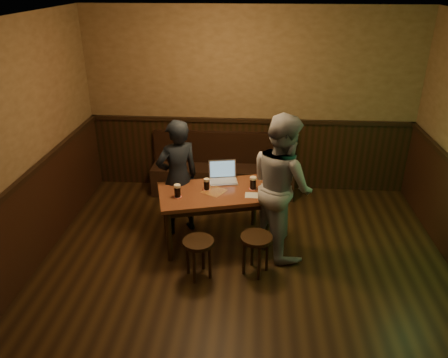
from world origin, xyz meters
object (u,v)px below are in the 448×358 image
person_suit (178,178)px  bench (223,174)px  pint_left (177,191)px  stool_left (198,248)px  person_grey (282,186)px  pub_table (214,198)px  pint_mid (207,184)px  stool_right (256,244)px  pint_right (253,183)px  laptop (223,176)px

person_suit → bench: bearing=-145.1°
pint_left → stool_left: bearing=-60.6°
person_grey → person_suit: bearing=47.2°
pub_table → pint_mid: bearing=142.8°
stool_left → pint_mid: (0.01, 0.78, 0.42)m
bench → pint_mid: bench is taller
pint_left → person_suit: bearing=99.1°
stool_right → pint_right: pint_right is taller
stool_left → laptop: laptop is taller
pint_mid → person_grey: size_ratio=0.09×
pint_right → person_suit: bearing=172.3°
pint_left → person_grey: bearing=3.2°
pint_mid → pub_table: bearing=-22.3°
pint_mid → person_grey: 0.94m
pint_mid → person_suit: person_suit is taller
bench → pub_table: 1.46m
pint_left → laptop: laptop is taller
stool_right → pint_right: 0.84m
bench → laptop: size_ratio=5.47×
pub_table → person_grey: 0.87m
pint_left → laptop: size_ratio=0.41×
laptop → person_grey: (0.74, -0.43, 0.10)m
stool_right → laptop: laptop is taller
pub_table → pint_right: (0.48, 0.10, 0.18)m
laptop → person_grey: person_grey is taller
pint_left → pint_right: 0.95m
laptop → person_suit: person_suit is taller
laptop → person_grey: bearing=-41.0°
pub_table → pint_right: pint_right is taller
pub_table → stool_left: bearing=-113.6°
stool_left → laptop: 1.15m
pub_table → pint_left: 0.50m
pint_right → pint_left: bearing=-162.8°
bench → pint_mid: (-0.10, -1.39, 0.49)m
stool_right → pint_mid: pint_mid is taller
pint_left → pint_right: size_ratio=0.99×
pint_right → laptop: (-0.39, 0.22, -0.02)m
laptop → pint_mid: bearing=-133.7°
bench → pint_right: (0.48, -1.32, 0.50)m
bench → pint_mid: bearing=-94.0°
pub_table → person_suit: 0.57m
stool_right → person_grey: bearing=61.1°
pub_table → bench: bearing=75.0°
pub_table → pint_left: size_ratio=9.22×
bench → pint_right: bench is taller
pint_right → stool_right: bearing=-85.4°
pub_table → pint_left: bearing=-172.4°
stool_right → person_grey: person_grey is taller
stool_left → person_suit: size_ratio=0.31×
bench → stool_left: bench is taller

